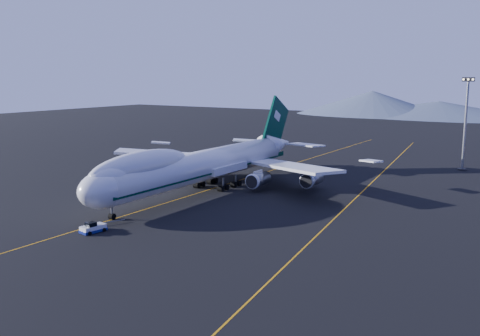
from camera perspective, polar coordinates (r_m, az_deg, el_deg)
The scene contains 6 objects.
ground at distance 114.41m, azimuth -3.97°, elevation -2.52°, with size 500.00×500.00×0.00m, color black.
taxiway_line_main at distance 114.41m, azimuth -3.97°, elevation -2.52°, with size 0.25×220.00×0.01m, color #CA840B.
taxiway_line_side at distance 109.19m, azimuth 12.07°, elevation -3.31°, with size 0.25×200.00×0.01m, color #CA840B.
boeing_747 at distance 113.33m, azimuth -3.99°, elevation 0.36°, with size 59.62×72.43×19.37m.
pushback_tug at distance 88.09m, azimuth -15.39°, elevation -6.27°, with size 2.82×4.31×1.76m.
floodlight_mast at distance 149.88m, azimuth 22.90°, elevation 4.38°, with size 2.97×2.22×24.00m.
Camera 1 is at (66.12, -90.09, 24.53)m, focal length 40.00 mm.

